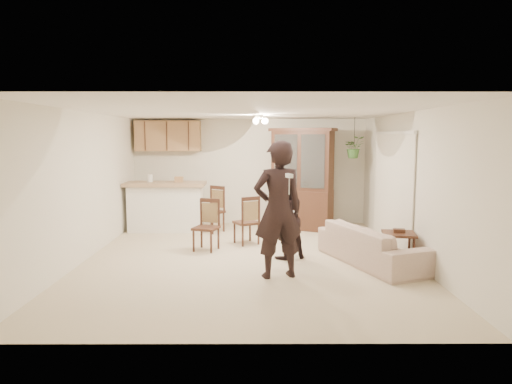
{
  "coord_description": "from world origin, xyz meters",
  "views": [
    {
      "loc": [
        0.11,
        -7.63,
        2.07
      ],
      "look_at": [
        0.14,
        0.4,
        1.1
      ],
      "focal_mm": 32.0,
      "sensor_mm": 36.0,
      "label": 1
    }
  ],
  "objects_px": {
    "child": "(286,220)",
    "china_hutch": "(302,180)",
    "chair_hutch_right": "(246,230)",
    "sofa": "(372,242)",
    "adult": "(278,217)",
    "side_table": "(398,249)",
    "chair_bar": "(206,236)",
    "chair_hutch_left": "(212,219)"
  },
  "relations": [
    {
      "from": "side_table",
      "to": "chair_bar",
      "type": "height_order",
      "value": "chair_bar"
    },
    {
      "from": "china_hutch",
      "to": "chair_bar",
      "type": "bearing_deg",
      "value": -110.4
    },
    {
      "from": "child",
      "to": "chair_hutch_right",
      "type": "height_order",
      "value": "child"
    },
    {
      "from": "china_hutch",
      "to": "chair_hutch_right",
      "type": "bearing_deg",
      "value": -105.79
    },
    {
      "from": "side_table",
      "to": "chair_hutch_right",
      "type": "height_order",
      "value": "chair_hutch_right"
    },
    {
      "from": "adult",
      "to": "china_hutch",
      "type": "relative_size",
      "value": 0.79
    },
    {
      "from": "adult",
      "to": "chair_hutch_left",
      "type": "bearing_deg",
      "value": -83.88
    },
    {
      "from": "chair_hutch_left",
      "to": "chair_hutch_right",
      "type": "height_order",
      "value": "chair_hutch_left"
    },
    {
      "from": "adult",
      "to": "china_hutch",
      "type": "xyz_separation_m",
      "value": [
        0.73,
        3.6,
        0.22
      ]
    },
    {
      "from": "child",
      "to": "china_hutch",
      "type": "height_order",
      "value": "china_hutch"
    },
    {
      "from": "chair_bar",
      "to": "adult",
      "type": "bearing_deg",
      "value": -34.48
    },
    {
      "from": "chair_hutch_left",
      "to": "chair_hutch_right",
      "type": "bearing_deg",
      "value": -18.33
    },
    {
      "from": "child",
      "to": "china_hutch",
      "type": "xyz_separation_m",
      "value": [
        0.54,
        2.55,
        0.45
      ]
    },
    {
      "from": "adult",
      "to": "child",
      "type": "distance_m",
      "value": 1.09
    },
    {
      "from": "adult",
      "to": "sofa",
      "type": "bearing_deg",
      "value": -170.82
    },
    {
      "from": "china_hutch",
      "to": "side_table",
      "type": "relative_size",
      "value": 3.71
    },
    {
      "from": "adult",
      "to": "side_table",
      "type": "xyz_separation_m",
      "value": [
        1.97,
        0.57,
        -0.61
      ]
    },
    {
      "from": "chair_hutch_left",
      "to": "chair_hutch_right",
      "type": "distance_m",
      "value": 1.37
    },
    {
      "from": "adult",
      "to": "child",
      "type": "relative_size",
      "value": 1.33
    },
    {
      "from": "sofa",
      "to": "side_table",
      "type": "relative_size",
      "value": 3.06
    },
    {
      "from": "china_hutch",
      "to": "chair_hutch_left",
      "type": "distance_m",
      "value": 2.21
    },
    {
      "from": "child",
      "to": "side_table",
      "type": "bearing_deg",
      "value": 142.72
    },
    {
      "from": "adult",
      "to": "child",
      "type": "bearing_deg",
      "value": -115.68
    },
    {
      "from": "chair_bar",
      "to": "side_table",
      "type": "bearing_deg",
      "value": 0.0
    },
    {
      "from": "child",
      "to": "china_hutch",
      "type": "bearing_deg",
      "value": -124.06
    },
    {
      "from": "child",
      "to": "chair_hutch_right",
      "type": "xyz_separation_m",
      "value": [
        -0.69,
        1.08,
        -0.41
      ]
    },
    {
      "from": "child",
      "to": "chair_hutch_left",
      "type": "distance_m",
      "value": 2.68
    },
    {
      "from": "sofa",
      "to": "child",
      "type": "distance_m",
      "value": 1.47
    },
    {
      "from": "child",
      "to": "side_table",
      "type": "xyz_separation_m",
      "value": [
        1.78,
        -0.48,
        -0.39
      ]
    },
    {
      "from": "china_hutch",
      "to": "side_table",
      "type": "distance_m",
      "value": 3.38
    },
    {
      "from": "chair_hutch_right",
      "to": "chair_bar",
      "type": "bearing_deg",
      "value": 6.36
    },
    {
      "from": "child",
      "to": "side_table",
      "type": "relative_size",
      "value": 2.21
    },
    {
      "from": "child",
      "to": "chair_hutch_right",
      "type": "distance_m",
      "value": 1.35
    },
    {
      "from": "chair_bar",
      "to": "chair_hutch_left",
      "type": "relative_size",
      "value": 0.94
    },
    {
      "from": "sofa",
      "to": "china_hutch",
      "type": "bearing_deg",
      "value": -3.95
    },
    {
      "from": "sofa",
      "to": "chair_hutch_right",
      "type": "height_order",
      "value": "chair_hutch_right"
    },
    {
      "from": "child",
      "to": "chair_bar",
      "type": "bearing_deg",
      "value": -43.67
    },
    {
      "from": "china_hutch",
      "to": "adult",
      "type": "bearing_deg",
      "value": -77.17
    },
    {
      "from": "side_table",
      "to": "chair_bar",
      "type": "relative_size",
      "value": 0.65
    },
    {
      "from": "adult",
      "to": "chair_bar",
      "type": "height_order",
      "value": "adult"
    },
    {
      "from": "adult",
      "to": "child",
      "type": "height_order",
      "value": "adult"
    },
    {
      "from": "adult",
      "to": "chair_bar",
      "type": "xyz_separation_m",
      "value": [
        -1.24,
        1.61,
        -0.63
      ]
    }
  ]
}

